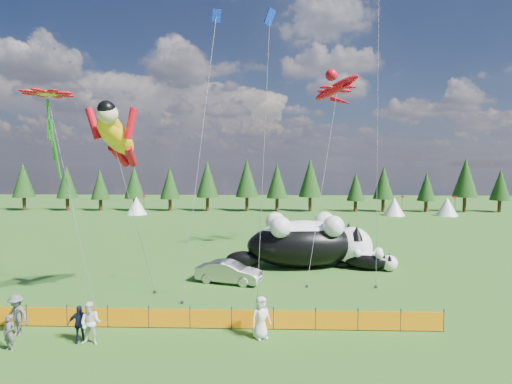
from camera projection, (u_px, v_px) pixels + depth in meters
ground at (219, 307)px, 22.13m from camera, size 160.00×160.00×0.00m
safety_fence at (211, 319)px, 19.10m from camera, size 22.06×0.06×1.10m
tree_line at (252, 187)px, 66.71m from camera, size 90.00×4.00×8.00m
festival_tents at (322, 206)px, 61.55m from camera, size 50.00×3.20×2.80m
cat_large at (309, 242)px, 30.59m from camera, size 11.34×5.03×4.10m
cat_small at (370, 260)px, 29.80m from camera, size 4.43×2.31×1.62m
car at (229, 272)px, 26.53m from camera, size 4.62×2.64×1.44m
spectator_a at (9, 333)px, 16.85m from camera, size 0.63×0.50×1.53m
spectator_b at (90, 323)px, 17.41m from camera, size 0.94×0.57×1.89m
spectator_c at (79, 324)px, 17.65m from camera, size 1.06×0.70×1.66m
spectator_d at (16, 315)px, 18.33m from camera, size 1.35×0.93×1.91m
spectator_e at (261, 317)px, 18.03m from camera, size 1.13×1.01×1.93m
superhero_kite at (116, 136)px, 21.69m from camera, size 4.22×4.55×11.42m
gecko_kite at (336, 88)px, 34.24m from camera, size 6.95×13.19×17.65m
flower_kite at (48, 96)px, 22.95m from camera, size 5.74×4.95×12.79m
diamond_kite_a at (215, 25)px, 27.46m from camera, size 1.90×6.81×19.44m
diamond_kite_c at (269, 32)px, 19.35m from camera, size 1.06×1.06×15.77m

